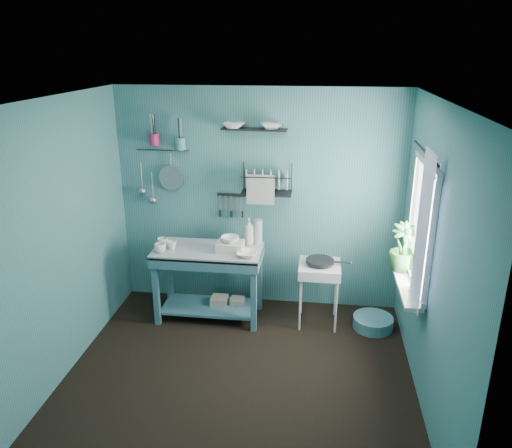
# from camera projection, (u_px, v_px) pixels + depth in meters

# --- Properties ---
(floor) EXTENTS (3.20, 3.20, 0.00)m
(floor) POSITION_uv_depth(u_px,v_px,m) (239.00, 376.00, 4.64)
(floor) COLOR black
(floor) RESTS_ON ground
(ceiling) EXTENTS (3.20, 3.20, 0.00)m
(ceiling) POSITION_uv_depth(u_px,v_px,m) (235.00, 100.00, 3.80)
(ceiling) COLOR silver
(ceiling) RESTS_ON ground
(wall_back) EXTENTS (3.20, 0.00, 3.20)m
(wall_back) POSITION_uv_depth(u_px,v_px,m) (259.00, 200.00, 5.62)
(wall_back) COLOR #366C70
(wall_back) RESTS_ON ground
(wall_front) EXTENTS (3.20, 0.00, 3.20)m
(wall_front) POSITION_uv_depth(u_px,v_px,m) (194.00, 354.00, 2.82)
(wall_front) COLOR #366C70
(wall_front) RESTS_ON ground
(wall_left) EXTENTS (0.00, 3.00, 3.00)m
(wall_left) POSITION_uv_depth(u_px,v_px,m) (59.00, 243.00, 4.41)
(wall_left) COLOR #366C70
(wall_left) RESTS_ON ground
(wall_right) EXTENTS (0.00, 3.00, 3.00)m
(wall_right) POSITION_uv_depth(u_px,v_px,m) (433.00, 262.00, 4.02)
(wall_right) COLOR #366C70
(wall_right) RESTS_ON ground
(work_counter) EXTENTS (1.18, 0.62, 0.82)m
(work_counter) POSITION_uv_depth(u_px,v_px,m) (209.00, 283.00, 5.53)
(work_counter) COLOR #376574
(work_counter) RESTS_ON floor
(mug_left) EXTENTS (0.12, 0.12, 0.10)m
(mug_left) POSITION_uv_depth(u_px,v_px,m) (160.00, 248.00, 5.28)
(mug_left) COLOR white
(mug_left) RESTS_ON work_counter
(mug_mid) EXTENTS (0.14, 0.14, 0.09)m
(mug_mid) POSITION_uv_depth(u_px,v_px,m) (172.00, 245.00, 5.36)
(mug_mid) COLOR white
(mug_mid) RESTS_ON work_counter
(mug_right) EXTENTS (0.17, 0.17, 0.10)m
(mug_right) POSITION_uv_depth(u_px,v_px,m) (163.00, 242.00, 5.43)
(mug_right) COLOR white
(mug_right) RESTS_ON work_counter
(wash_tub) EXTENTS (0.28, 0.22, 0.10)m
(wash_tub) POSITION_uv_depth(u_px,v_px,m) (230.00, 246.00, 5.32)
(wash_tub) COLOR beige
(wash_tub) RESTS_ON work_counter
(tub_bowl) EXTENTS (0.20, 0.19, 0.06)m
(tub_bowl) POSITION_uv_depth(u_px,v_px,m) (230.00, 239.00, 5.30)
(tub_bowl) COLOR white
(tub_bowl) RESTS_ON wash_tub
(soap_bottle) EXTENTS (0.12, 0.12, 0.30)m
(soap_bottle) POSITION_uv_depth(u_px,v_px,m) (249.00, 231.00, 5.47)
(soap_bottle) COLOR beige
(soap_bottle) RESTS_ON work_counter
(water_bottle) EXTENTS (0.09, 0.09, 0.28)m
(water_bottle) POSITION_uv_depth(u_px,v_px,m) (258.00, 232.00, 5.48)
(water_bottle) COLOR #A9B8BC
(water_bottle) RESTS_ON work_counter
(counter_bowl) EXTENTS (0.22, 0.22, 0.05)m
(counter_bowl) POSITION_uv_depth(u_px,v_px,m) (247.00, 254.00, 5.18)
(counter_bowl) COLOR white
(counter_bowl) RESTS_ON work_counter
(hotplate_stand) EXTENTS (0.49, 0.49, 0.70)m
(hotplate_stand) POSITION_uv_depth(u_px,v_px,m) (318.00, 294.00, 5.42)
(hotplate_stand) COLOR beige
(hotplate_stand) RESTS_ON floor
(frying_pan) EXTENTS (0.30, 0.30, 0.03)m
(frying_pan) POSITION_uv_depth(u_px,v_px,m) (320.00, 261.00, 5.29)
(frying_pan) COLOR black
(frying_pan) RESTS_ON hotplate_stand
(knife_strip) EXTENTS (0.32, 0.04, 0.03)m
(knife_strip) POSITION_uv_depth(u_px,v_px,m) (231.00, 195.00, 5.61)
(knife_strip) COLOR black
(knife_strip) RESTS_ON wall_back
(dish_rack) EXTENTS (0.58, 0.33, 0.32)m
(dish_rack) POSITION_uv_depth(u_px,v_px,m) (267.00, 179.00, 5.39)
(dish_rack) COLOR black
(dish_rack) RESTS_ON wall_back
(upper_shelf) EXTENTS (0.71, 0.23, 0.01)m
(upper_shelf) POSITION_uv_depth(u_px,v_px,m) (254.00, 129.00, 5.26)
(upper_shelf) COLOR black
(upper_shelf) RESTS_ON wall_back
(shelf_bowl_left) EXTENTS (0.26, 0.26, 0.06)m
(shelf_bowl_left) POSITION_uv_depth(u_px,v_px,m) (234.00, 131.00, 5.29)
(shelf_bowl_left) COLOR white
(shelf_bowl_left) RESTS_ON upper_shelf
(shelf_bowl_right) EXTENTS (0.26, 0.26, 0.06)m
(shelf_bowl_right) POSITION_uv_depth(u_px,v_px,m) (271.00, 127.00, 5.23)
(shelf_bowl_right) COLOR white
(shelf_bowl_right) RESTS_ON upper_shelf
(utensil_cup_magenta) EXTENTS (0.11, 0.11, 0.13)m
(utensil_cup_magenta) POSITION_uv_depth(u_px,v_px,m) (154.00, 139.00, 5.45)
(utensil_cup_magenta) COLOR #A31E4F
(utensil_cup_magenta) RESTS_ON wall_back
(utensil_cup_teal) EXTENTS (0.11, 0.11, 0.13)m
(utensil_cup_teal) POSITION_uv_depth(u_px,v_px,m) (181.00, 144.00, 5.43)
(utensil_cup_teal) COLOR teal
(utensil_cup_teal) RESTS_ON wall_back
(colander) EXTENTS (0.28, 0.03, 0.28)m
(colander) POSITION_uv_depth(u_px,v_px,m) (171.00, 178.00, 5.61)
(colander) COLOR #94979B
(colander) RESTS_ON wall_back
(ladle_outer) EXTENTS (0.01, 0.01, 0.30)m
(ladle_outer) POSITION_uv_depth(u_px,v_px,m) (141.00, 176.00, 5.66)
(ladle_outer) COLOR #94979B
(ladle_outer) RESTS_ON wall_back
(ladle_inner) EXTENTS (0.01, 0.01, 0.30)m
(ladle_inner) POSITION_uv_depth(u_px,v_px,m) (152.00, 185.00, 5.68)
(ladle_inner) COLOR #94979B
(ladle_inner) RESTS_ON wall_back
(hook_rail) EXTENTS (0.60, 0.01, 0.01)m
(hook_rail) POSITION_uv_depth(u_px,v_px,m) (163.00, 150.00, 5.54)
(hook_rail) COLOR black
(hook_rail) RESTS_ON wall_back
(window_glass) EXTENTS (0.00, 1.10, 1.10)m
(window_glass) POSITION_uv_depth(u_px,v_px,m) (423.00, 225.00, 4.39)
(window_glass) COLOR white
(window_glass) RESTS_ON wall_right
(windowsill) EXTENTS (0.16, 0.95, 0.04)m
(windowsill) POSITION_uv_depth(u_px,v_px,m) (406.00, 285.00, 4.60)
(windowsill) COLOR beige
(windowsill) RESTS_ON wall_right
(curtain) EXTENTS (0.00, 1.35, 1.35)m
(curtain) POSITION_uv_depth(u_px,v_px,m) (422.00, 232.00, 4.10)
(curtain) COLOR white
(curtain) RESTS_ON wall_right
(curtain_rod) EXTENTS (0.02, 1.05, 0.02)m
(curtain_rod) POSITION_uv_depth(u_px,v_px,m) (426.00, 152.00, 4.18)
(curtain_rod) COLOR black
(curtain_rod) RESTS_ON wall_right
(potted_plant) EXTENTS (0.34, 0.34, 0.48)m
(potted_plant) POSITION_uv_depth(u_px,v_px,m) (403.00, 247.00, 4.79)
(potted_plant) COLOR #276129
(potted_plant) RESTS_ON windowsill
(storage_tin_large) EXTENTS (0.18, 0.18, 0.22)m
(storage_tin_large) POSITION_uv_depth(u_px,v_px,m) (220.00, 306.00, 5.66)
(storage_tin_large) COLOR gray
(storage_tin_large) RESTS_ON floor
(storage_tin_small) EXTENTS (0.15, 0.15, 0.20)m
(storage_tin_small) POSITION_uv_depth(u_px,v_px,m) (237.00, 306.00, 5.67)
(storage_tin_small) COLOR gray
(storage_tin_small) RESTS_ON floor
(floor_basin) EXTENTS (0.43, 0.43, 0.13)m
(floor_basin) POSITION_uv_depth(u_px,v_px,m) (373.00, 322.00, 5.40)
(floor_basin) COLOR teal
(floor_basin) RESTS_ON floor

